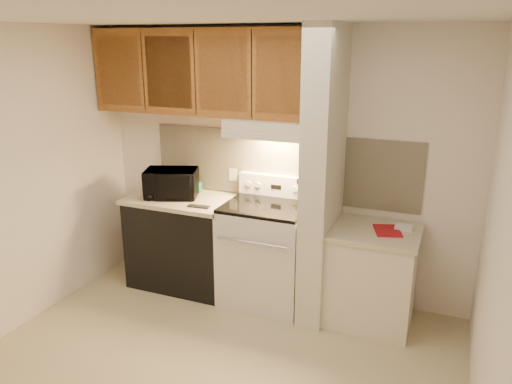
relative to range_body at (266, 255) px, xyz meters
The scene contains 50 objects.
floor 1.24m from the range_body, 90.00° to the right, with size 3.60×3.60×0.00m, color #C7BA8F.
ceiling 2.34m from the range_body, 90.00° to the right, with size 3.60×3.60×0.00m, color white.
wall_back 0.86m from the range_body, 90.00° to the left, with size 3.60×0.02×2.50m, color white.
wall_left 2.28m from the range_body, 147.31° to the right, with size 0.02×3.00×2.50m, color white.
wall_right 2.28m from the range_body, 32.69° to the right, with size 0.02×3.00×2.50m, color white.
backsplash 0.84m from the range_body, 90.00° to the left, with size 2.60×0.02×0.63m, color beige.
range_body is the anchor object (origin of this frame).
oven_window 0.32m from the range_body, 90.00° to the right, with size 0.50×0.01×0.30m, color black.
oven_handle 0.44m from the range_body, 90.00° to the right, with size 0.02×0.02×0.65m, color silver.
cooktop 0.48m from the range_body, ahead, with size 0.74×0.64×0.03m, color black.
range_backguard 0.66m from the range_body, 90.00° to the left, with size 0.76×0.08×0.20m, color silver.
range_display 0.64m from the range_body, 90.00° to the left, with size 0.10×0.01×0.04m, color black.
range_knob_left_outer 0.70m from the range_body, 139.40° to the left, with size 0.05×0.05×0.02m, color silver.
range_knob_left_inner 0.66m from the range_body, 126.87° to the left, with size 0.05×0.05×0.02m, color silver.
range_knob_right_inner 0.66m from the range_body, 53.13° to the left, with size 0.05×0.05×0.02m, color silver.
range_knob_right_outer 0.70m from the range_body, 40.60° to the left, with size 0.05×0.05×0.02m, color silver.
dishwasher_front 0.88m from the range_body, behind, with size 1.00×0.63×0.87m, color black.
left_countertop 0.98m from the range_body, behind, with size 1.04×0.67×0.04m, color beige.
spoon_rest 0.77m from the range_body, 162.12° to the right, with size 0.20×0.06×0.01m, color black.
teal_jar 1.00m from the range_body, 164.51° to the left, with size 0.10×0.10×0.11m, color #226E5B.
outlet 0.86m from the range_body, 146.31° to the left, with size 0.08×0.01×0.12m, color silver.
microwave 1.14m from the range_body, behind, with size 0.49×0.33×0.27m, color black.
partition_pillar 0.94m from the range_body, ahead, with size 0.22×0.70×2.50m, color beige.
pillar_trim 0.93m from the range_body, ahead, with size 0.01×0.70×0.04m, color #9C6028.
knife_strip 0.95m from the range_body, ahead, with size 0.02×0.42×0.04m, color black.
knife_blade_a 0.87m from the range_body, 29.23° to the right, with size 0.01×0.04×0.16m, color silver.
knife_handle_a 1.01m from the range_body, 29.25° to the right, with size 0.02×0.02×0.10m, color black.
knife_blade_b 0.85m from the range_body, 17.83° to the right, with size 0.01×0.04×0.18m, color silver.
knife_handle_b 1.00m from the range_body, 20.97° to the right, with size 0.02×0.02×0.10m, color black.
knife_blade_c 0.83m from the range_body, ahead, with size 0.01×0.04×0.20m, color silver.
knife_handle_c 0.99m from the range_body, ahead, with size 0.02×0.02×0.10m, color black.
knife_blade_d 0.85m from the range_body, ahead, with size 0.01×0.04×0.16m, color silver.
knife_handle_d 0.98m from the range_body, ahead, with size 0.02×0.02×0.10m, color black.
knife_blade_e 0.84m from the range_body, 13.97° to the left, with size 0.01×0.04×0.18m, color silver.
knife_handle_e 0.99m from the range_body, 15.14° to the left, with size 0.02×0.02×0.10m, color black.
oven_mitt 0.85m from the range_body, 23.58° to the left, with size 0.03×0.10×0.25m, color gray.
right_cab_base 0.97m from the range_body, ahead, with size 0.70×0.60×0.81m, color silver.
right_countertop 1.04m from the range_body, ahead, with size 0.74×0.64×0.04m, color beige.
red_folder 1.14m from the range_body, ahead, with size 0.21×0.28×0.01m, color #AC131B.
white_box 1.26m from the range_body, ahead, with size 0.14×0.10×0.04m, color white.
range_hood 1.17m from the range_body, 90.00° to the left, with size 0.78×0.44×0.15m, color silver.
hood_lip 1.12m from the range_body, 90.00° to the right, with size 0.78×0.04×0.06m, color silver.
upper_cabinets 1.77m from the range_body, 166.16° to the left, with size 2.18×0.33×0.77m, color #9C6028.
cab_door_a 2.22m from the range_body, behind, with size 0.46×0.01×0.63m, color #9C6028.
cab_gap_a 2.04m from the range_body, behind, with size 0.01×0.01×0.73m, color black.
cab_door_b 1.89m from the range_body, behind, with size 0.46×0.01×0.63m, color #9C6028.
cab_gap_b 1.77m from the range_body, behind, with size 0.01×0.01×0.73m, color black.
cab_door_c 1.68m from the range_body, behind, with size 0.46×0.01×0.63m, color #9C6028.
cab_gap_c 1.63m from the range_body, behind, with size 0.01×0.01×0.73m, color black.
cab_door_d 1.63m from the range_body, ahead, with size 0.46×0.01×0.63m, color #9C6028.
Camera 1 is at (1.53, -2.81, 2.36)m, focal length 35.00 mm.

